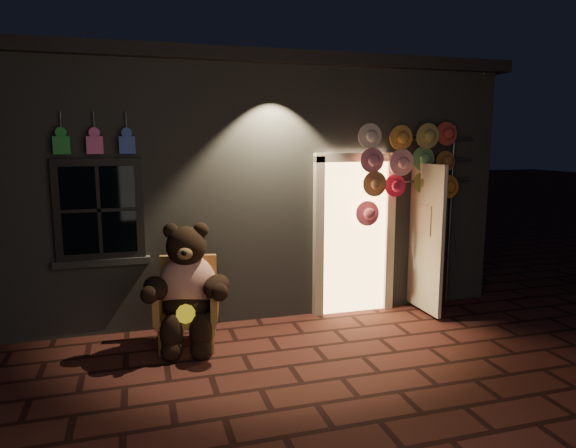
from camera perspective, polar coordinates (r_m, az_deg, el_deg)
name	(u,v)px	position (r m, az deg, el deg)	size (l,w,h in m)	color
ground	(290,366)	(5.62, 0.22, -15.48)	(60.00, 60.00, 0.00)	#4C211D
shop_building	(224,176)	(9.02, -7.10, 5.28)	(7.30, 5.95, 3.51)	slate
wicker_armchair	(188,302)	(6.13, -11.07, -8.45)	(0.79, 0.74, 1.01)	olive
teddy_bear	(187,288)	(5.95, -11.15, -6.96)	(1.04, 0.89, 1.45)	red
hat_rack	(409,166)	(7.11, 13.34, 6.27)	(1.74, 0.22, 2.58)	#59595E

